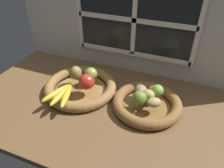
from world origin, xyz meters
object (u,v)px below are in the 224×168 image
object	(u,v)px
apple_green_back	(91,74)
potato_back	(155,90)
apple_red_right	(87,82)
lime_near	(139,98)
fruit_bowl_left	(80,87)
fruit_bowl_right	(147,104)
potato_small	(154,102)
potato_oblong	(141,90)
pear_brown	(76,73)
lime_far	(157,91)
banana_bunch_front	(62,94)
potato_large	(148,95)

from	to	relation	value
apple_green_back	potato_back	distance (cm)	33.92
apple_red_right	lime_near	distance (cm)	27.07
fruit_bowl_left	apple_red_right	distance (cm)	8.98
fruit_bowl_right	potato_small	distance (cm)	6.95
potato_oblong	lime_near	distance (cm)	7.69
fruit_bowl_right	pear_brown	size ratio (longest dim) A/B	4.36
fruit_bowl_left	apple_red_right	bearing A→B (deg)	-26.20
potato_oblong	potato_back	xyz separation A→B (cm)	(6.29, 1.80, 0.28)
fruit_bowl_right	lime_far	xyz separation A→B (cm)	(3.39, 4.36, 5.57)
fruit_bowl_left	potato_back	bearing A→B (deg)	7.49
potato_back	potato_small	bearing A→B (deg)	-81.03
fruit_bowl_right	potato_oblong	size ratio (longest dim) A/B	4.42
potato_back	lime_far	xyz separation A→B (cm)	(1.14, -0.59, 0.56)
fruit_bowl_left	potato_small	distance (cm)	39.42
potato_small	potato_back	size ratio (longest dim) A/B	1.02
banana_bunch_front	pear_brown	bearing A→B (deg)	93.62
pear_brown	potato_large	size ratio (longest dim) A/B	1.22
lime_near	lime_far	distance (cm)	10.75
fruit_bowl_left	potato_back	distance (cm)	38.28
apple_red_right	potato_back	xyz separation A→B (cm)	(32.16, 7.63, -1.59)
banana_bunch_front	lime_far	size ratio (longest dim) A/B	3.22
potato_large	lime_near	distance (cm)	5.28
banana_bunch_front	apple_red_right	bearing A→B (deg)	51.78
apple_red_right	pear_brown	xyz separation A→B (cm)	(-8.96, 5.28, -0.17)
apple_green_back	lime_near	xyz separation A→B (cm)	(28.75, -9.88, 0.02)
fruit_bowl_left	potato_large	size ratio (longest dim) A/B	6.05
fruit_bowl_right	potato_back	world-z (taller)	potato_back
fruit_bowl_left	lime_near	distance (cm)	33.30
banana_bunch_front	lime_near	distance (cm)	36.05
apple_red_right	potato_large	size ratio (longest dim) A/B	1.27
potato_large	potato_oblong	bearing A→B (deg)	142.13
apple_red_right	potato_small	distance (cm)	33.57
lime_near	fruit_bowl_left	bearing A→B (deg)	172.36
lime_far	fruit_bowl_left	bearing A→B (deg)	-173.59
potato_oblong	fruit_bowl_left	bearing A→B (deg)	-174.27
banana_bunch_front	lime_near	size ratio (longest dim) A/B	2.85
apple_green_back	lime_far	size ratio (longest dim) A/B	1.13
apple_green_back	potato_back	size ratio (longest dim) A/B	1.01
banana_bunch_front	potato_oblong	size ratio (longest dim) A/B	2.52
apple_red_right	lime_near	xyz separation A→B (cm)	(27.01, -1.67, -0.65)
apple_green_back	potato_oblong	distance (cm)	27.73
fruit_bowl_left	lime_far	bearing A→B (deg)	6.41
potato_back	lime_near	world-z (taller)	lime_near
pear_brown	lime_far	distance (cm)	42.31
fruit_bowl_right	apple_red_right	bearing A→B (deg)	-174.87
lime_near	potato_large	bearing A→B (deg)	56.31
potato_oblong	lime_far	distance (cm)	7.58
apple_red_right	potato_large	world-z (taller)	apple_red_right
potato_oblong	potato_large	bearing A→B (deg)	-37.87
fruit_bowl_left	potato_small	size ratio (longest dim) A/B	5.67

